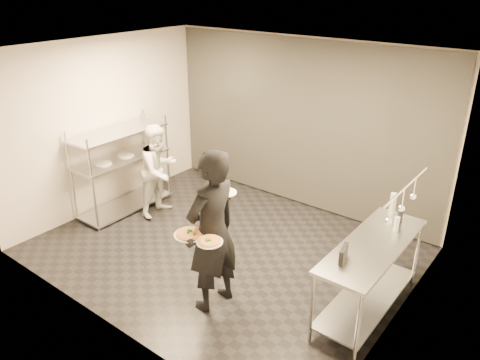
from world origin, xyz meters
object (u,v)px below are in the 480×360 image
Objects in this scene: bottle_dark at (400,214)px; prep_counter at (370,266)px; waiter at (212,232)px; chef at (159,170)px; pos_monitor at (343,254)px; bottle_clear at (397,224)px; pizza_plate_far at (210,241)px; pass_rack at (122,166)px; salad_plate at (225,191)px; pizza_plate_near at (189,234)px; bottle_green at (393,204)px.

prep_counter is at bearing -94.02° from bottle_dark.
chef is at bearing -114.14° from waiter.
waiter is at bearing -173.75° from pos_monitor.
pos_monitor is 1.24× the size of bottle_clear.
pizza_plate_far is at bearing 40.89° from waiter.
pass_rack is at bearing -103.97° from waiter.
salad_plate is at bearing -164.36° from waiter.
pass_rack is 4.25m from pos_monitor.
chef reaches higher than pizza_plate_near.
prep_counter is 7.94× the size of bottle_dark.
pass_rack is 6.03× the size of salad_plate.
chef is 5.23× the size of pizza_plate_far.
salad_plate is (2.16, -0.94, 0.61)m from chef.
pass_rack is 0.81× the size of waiter.
bottle_green is (0.01, 1.31, 0.06)m from pos_monitor.
waiter is 2.56m from chef.
waiter reaches higher than bottle_green.
waiter reaches higher than pizza_plate_near.
pizza_plate_near is 2.39m from bottle_clear.
salad_plate is (-1.57, -0.68, 0.74)m from prep_counter.
pos_monitor is (-0.12, -0.51, 0.38)m from prep_counter.
pass_rack is at bearing -169.24° from bottle_green.
salad_plate reaches higher than pizza_plate_far.
pos_monitor is at bearing -90.57° from bottle_green.
bottle_dark is (0.05, 0.65, 0.41)m from prep_counter.
bottle_green is at bearing 136.08° from bottle_dark.
pass_rack is at bearing 166.28° from salad_plate.
salad_plate reaches higher than pizza_plate_near.
bottle_clear is 0.82× the size of bottle_dark.
bottle_clear is (0.20, -0.38, -0.05)m from bottle_green.
salad_plate reaches higher than bottle_clear.
waiter is 2.26m from bottle_dark.
pizza_plate_near is 0.29m from pizza_plate_far.
pizza_plate_near is at bearing -131.86° from bottle_dark.
prep_counter is 6.78× the size of salad_plate.
salad_plate is 1.16× the size of pos_monitor.
prep_counter is 0.65m from pos_monitor.
waiter reaches higher than pos_monitor.
bottle_clear is at bearing -90.64° from chef.
salad_plate is 2.10m from bottle_green.
prep_counter is at bearing -82.39° from bottle_green.
pos_monitor is at bearing 29.74° from pizza_plate_far.
chef is 4.39× the size of pizza_plate_near.
pizza_plate_far is at bearing -124.86° from chef.
chef is at bearing 175.95° from prep_counter.
chef is 2.82m from pizza_plate_far.
bottle_dark is at bearing 53.26° from pizza_plate_far.
salad_plate reaches higher than bottle_green.
waiter is at bearing -146.77° from prep_counter.
pizza_plate_far reaches higher than pizza_plate_near.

